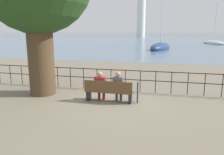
% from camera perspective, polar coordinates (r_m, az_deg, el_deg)
% --- Properties ---
extents(ground_plane, '(1000.00, 1000.00, 0.00)m').
position_cam_1_polar(ground_plane, '(9.12, -0.76, -6.22)').
color(ground_plane, '#7A705B').
extents(harbor_water, '(600.00, 300.00, 0.01)m').
position_cam_1_polar(harbor_water, '(170.00, 13.36, 10.67)').
color(harbor_water, slate).
rests_on(harbor_water, ground_plane).
extents(park_bench, '(1.98, 0.45, 0.90)m').
position_cam_1_polar(park_bench, '(8.93, -0.87, -3.66)').
color(park_bench, brown).
rests_on(park_bench, ground_plane).
extents(seated_person_left, '(0.46, 0.35, 1.24)m').
position_cam_1_polar(seated_person_left, '(9.04, -3.05, -1.90)').
color(seated_person_left, maroon).
rests_on(seated_person_left, ground_plane).
extents(seated_person_right, '(0.41, 0.35, 1.29)m').
position_cam_1_polar(seated_person_right, '(8.85, 1.60, -2.03)').
color(seated_person_right, '#4C4C51').
rests_on(seated_person_right, ground_plane).
extents(promenade_railing, '(15.09, 0.04, 1.05)m').
position_cam_1_polar(promenade_railing, '(10.58, 1.62, 0.23)').
color(promenade_railing, black).
rests_on(promenade_railing, ground_plane).
extents(closed_umbrella, '(0.09, 0.09, 0.90)m').
position_cam_1_polar(closed_umbrella, '(8.81, 6.71, -3.53)').
color(closed_umbrella, navy).
rests_on(closed_umbrella, ground_plane).
extents(sailboat_1, '(4.70, 8.42, 9.52)m').
position_cam_1_polar(sailboat_1, '(55.80, 25.01, 8.19)').
color(sailboat_1, white).
rests_on(sailboat_1, ground_plane).
extents(sailboat_2, '(4.15, 7.83, 12.24)m').
position_cam_1_polar(sailboat_2, '(36.06, 12.53, 7.72)').
color(sailboat_2, navy).
rests_on(sailboat_2, ground_plane).
extents(harbor_lighthouse, '(4.16, 4.16, 28.03)m').
position_cam_1_polar(harbor_lighthouse, '(115.09, 7.67, 16.92)').
color(harbor_lighthouse, white).
rests_on(harbor_lighthouse, ground_plane).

